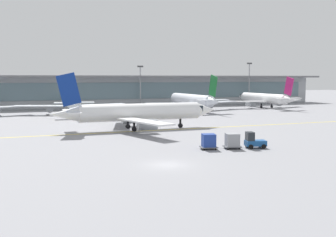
{
  "coord_description": "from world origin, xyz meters",
  "views": [
    {
      "loc": [
        -14.11,
        -38.4,
        8.96
      ],
      "look_at": [
        6.25,
        16.69,
        3.0
      ],
      "focal_mm": 43.15,
      "sensor_mm": 36.0,
      "label": 1
    }
  ],
  "objects_px": {
    "gate_airplane_3": "(192,100)",
    "taxiing_regional_jet": "(138,113)",
    "apron_light_mast_2": "(140,84)",
    "apron_light_mast_3": "(249,82)",
    "baggage_tug": "(254,141)",
    "cargo_dolly_lead": "(232,140)",
    "cargo_dolly_trailing": "(209,141)",
    "gate_airplane_2": "(71,102)",
    "gate_airplane_4": "(264,98)"
  },
  "relations": [
    {
      "from": "gate_airplane_3",
      "to": "apron_light_mast_3",
      "type": "height_order",
      "value": "apron_light_mast_3"
    },
    {
      "from": "taxiing_regional_jet",
      "to": "cargo_dolly_trailing",
      "type": "height_order",
      "value": "taxiing_regional_jet"
    },
    {
      "from": "taxiing_regional_jet",
      "to": "cargo_dolly_lead",
      "type": "xyz_separation_m",
      "value": [
        5.86,
        -22.31,
        -1.9
      ]
    },
    {
      "from": "baggage_tug",
      "to": "apron_light_mast_3",
      "type": "distance_m",
      "value": 87.04
    },
    {
      "from": "taxiing_regional_jet",
      "to": "apron_light_mast_3",
      "type": "xyz_separation_m",
      "value": [
        53.51,
        51.34,
        4.71
      ]
    },
    {
      "from": "gate_airplane_3",
      "to": "baggage_tug",
      "type": "distance_m",
      "value": 59.42
    },
    {
      "from": "cargo_dolly_lead",
      "to": "gate_airplane_2",
      "type": "bearing_deg",
      "value": 115.27
    },
    {
      "from": "cargo_dolly_trailing",
      "to": "apron_light_mast_3",
      "type": "distance_m",
      "value": 89.09
    },
    {
      "from": "baggage_tug",
      "to": "cargo_dolly_lead",
      "type": "distance_m",
      "value": 2.84
    },
    {
      "from": "cargo_dolly_lead",
      "to": "apron_light_mast_2",
      "type": "xyz_separation_m",
      "value": [
        9.68,
        73.88,
        5.91
      ]
    },
    {
      "from": "taxiing_regional_jet",
      "to": "cargo_dolly_trailing",
      "type": "xyz_separation_m",
      "value": [
        2.87,
        -21.66,
        -1.9
      ]
    },
    {
      "from": "gate_airplane_2",
      "to": "gate_airplane_3",
      "type": "bearing_deg",
      "value": -88.91
    },
    {
      "from": "taxiing_regional_jet",
      "to": "baggage_tug",
      "type": "height_order",
      "value": "taxiing_regional_jet"
    },
    {
      "from": "baggage_tug",
      "to": "cargo_dolly_lead",
      "type": "height_order",
      "value": "baggage_tug"
    },
    {
      "from": "gate_airplane_4",
      "to": "baggage_tug",
      "type": "bearing_deg",
      "value": 142.84
    },
    {
      "from": "gate_airplane_3",
      "to": "cargo_dolly_trailing",
      "type": "xyz_separation_m",
      "value": [
        -22.14,
        -55.81,
        -1.86
      ]
    },
    {
      "from": "gate_airplane_2",
      "to": "apron_light_mast_3",
      "type": "distance_m",
      "value": 63.06
    },
    {
      "from": "gate_airplane_3",
      "to": "baggage_tug",
      "type": "relative_size",
      "value": 10.33
    },
    {
      "from": "taxiing_regional_jet",
      "to": "baggage_tug",
      "type": "relative_size",
      "value": 10.43
    },
    {
      "from": "cargo_dolly_lead",
      "to": "cargo_dolly_trailing",
      "type": "xyz_separation_m",
      "value": [
        -2.99,
        0.66,
        0.0
      ]
    },
    {
      "from": "gate_airplane_2",
      "to": "gate_airplane_4",
      "type": "height_order",
      "value": "gate_airplane_2"
    },
    {
      "from": "cargo_dolly_lead",
      "to": "taxiing_regional_jet",
      "type": "bearing_deg",
      "value": 117.12
    },
    {
      "from": "baggage_tug",
      "to": "apron_light_mast_3",
      "type": "relative_size",
      "value": 0.2
    },
    {
      "from": "cargo_dolly_trailing",
      "to": "apron_light_mast_2",
      "type": "xyz_separation_m",
      "value": [
        12.67,
        73.22,
        5.91
      ]
    },
    {
      "from": "gate_airplane_4",
      "to": "cargo_dolly_lead",
      "type": "xyz_separation_m",
      "value": [
        -43.57,
        -58.52,
        -1.73
      ]
    },
    {
      "from": "baggage_tug",
      "to": "apron_light_mast_3",
      "type": "bearing_deg",
      "value": 71.27
    },
    {
      "from": "cargo_dolly_trailing",
      "to": "apron_light_mast_2",
      "type": "relative_size",
      "value": 0.19
    },
    {
      "from": "gate_airplane_2",
      "to": "cargo_dolly_lead",
      "type": "bearing_deg",
      "value": -164.24
    },
    {
      "from": "gate_airplane_3",
      "to": "apron_light_mast_3",
      "type": "relative_size",
      "value": 2.1
    },
    {
      "from": "apron_light_mast_3",
      "to": "apron_light_mast_2",
      "type": "bearing_deg",
      "value": 179.66
    },
    {
      "from": "gate_airplane_3",
      "to": "taxiing_regional_jet",
      "type": "bearing_deg",
      "value": 140.75
    },
    {
      "from": "apron_light_mast_2",
      "to": "gate_airplane_2",
      "type": "bearing_deg",
      "value": -144.3
    },
    {
      "from": "gate_airplane_4",
      "to": "gate_airplane_3",
      "type": "bearing_deg",
      "value": 92.23
    },
    {
      "from": "apron_light_mast_3",
      "to": "taxiing_regional_jet",
      "type": "bearing_deg",
      "value": -136.18
    },
    {
      "from": "gate_airplane_4",
      "to": "apron_light_mast_3",
      "type": "height_order",
      "value": "apron_light_mast_3"
    },
    {
      "from": "gate_airplane_3",
      "to": "taxiing_regional_jet",
      "type": "distance_m",
      "value": 42.33
    },
    {
      "from": "gate_airplane_3",
      "to": "gate_airplane_4",
      "type": "relative_size",
      "value": 1.05
    },
    {
      "from": "cargo_dolly_trailing",
      "to": "apron_light_mast_3",
      "type": "xyz_separation_m",
      "value": [
        50.64,
        73.0,
        6.61
      ]
    },
    {
      "from": "baggage_tug",
      "to": "cargo_dolly_lead",
      "type": "relative_size",
      "value": 1.19
    },
    {
      "from": "apron_light_mast_2",
      "to": "apron_light_mast_3",
      "type": "xyz_separation_m",
      "value": [
        37.97,
        -0.23,
        0.7
      ]
    },
    {
      "from": "taxiing_regional_jet",
      "to": "apron_light_mast_2",
      "type": "relative_size",
      "value": 2.35
    },
    {
      "from": "cargo_dolly_trailing",
      "to": "baggage_tug",
      "type": "bearing_deg",
      "value": -0.0
    },
    {
      "from": "cargo_dolly_lead",
      "to": "apron_light_mast_3",
      "type": "xyz_separation_m",
      "value": [
        47.65,
        73.65,
        6.61
      ]
    },
    {
      "from": "cargo_dolly_trailing",
      "to": "apron_light_mast_2",
      "type": "height_order",
      "value": "apron_light_mast_2"
    },
    {
      "from": "gate_airplane_2",
      "to": "gate_airplane_3",
      "type": "xyz_separation_m",
      "value": [
        32.27,
        -1.03,
        -0.02
      ]
    },
    {
      "from": "taxiing_regional_jet",
      "to": "apron_light_mast_2",
      "type": "distance_m",
      "value": 54.0
    },
    {
      "from": "gate_airplane_2",
      "to": "apron_light_mast_3",
      "type": "xyz_separation_m",
      "value": [
        60.77,
        16.15,
        4.73
      ]
    },
    {
      "from": "apron_light_mast_2",
      "to": "apron_light_mast_3",
      "type": "height_order",
      "value": "apron_light_mast_3"
    },
    {
      "from": "gate_airplane_4",
      "to": "cargo_dolly_trailing",
      "type": "relative_size",
      "value": 11.68
    },
    {
      "from": "baggage_tug",
      "to": "taxiing_regional_jet",
      "type": "bearing_deg",
      "value": 123.03
    }
  ]
}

